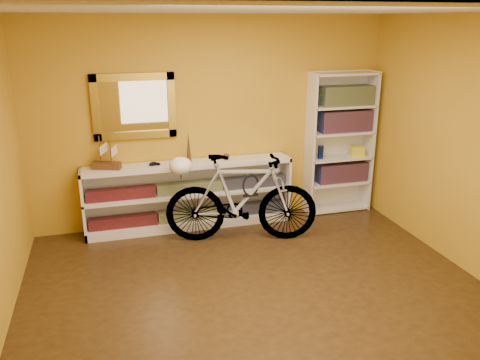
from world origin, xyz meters
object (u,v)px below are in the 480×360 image
object	(u,v)px
bicycle	(241,198)
console_unit	(190,195)
bookcase	(340,143)
helmet	(181,166)

from	to	relation	value
bicycle	console_unit	bearing A→B (deg)	55.14
bookcase	helmet	world-z (taller)	bookcase
bicycle	helmet	distance (m)	0.81
bookcase	helmet	bearing A→B (deg)	-168.79
console_unit	helmet	world-z (taller)	helmet
bookcase	bicycle	size ratio (longest dim) A/B	1.04
bookcase	bicycle	world-z (taller)	bookcase
bookcase	helmet	size ratio (longest dim) A/B	7.03
helmet	console_unit	bearing A→B (deg)	68.60
console_unit	bicycle	distance (m)	0.78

